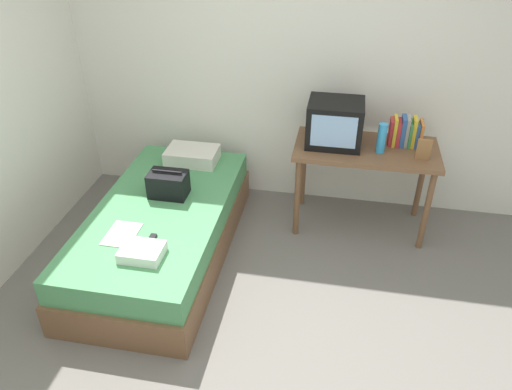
% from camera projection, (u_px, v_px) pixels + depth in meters
% --- Properties ---
extents(ground_plane, '(8.00, 8.00, 0.00)m').
position_uv_depth(ground_plane, '(247.00, 349.00, 3.24)').
color(ground_plane, slate).
extents(wall_back, '(5.20, 0.10, 2.60)m').
position_uv_depth(wall_back, '(293.00, 61.00, 4.19)').
color(wall_back, silver).
rests_on(wall_back, ground).
extents(bed, '(1.00, 2.00, 0.47)m').
position_uv_depth(bed, '(163.00, 231.00, 3.94)').
color(bed, brown).
rests_on(bed, ground).
extents(desk, '(1.16, 0.60, 0.77)m').
position_uv_depth(desk, '(365.00, 158.00, 4.05)').
color(desk, brown).
rests_on(desk, ground).
extents(tv, '(0.44, 0.39, 0.36)m').
position_uv_depth(tv, '(335.00, 123.00, 3.96)').
color(tv, black).
rests_on(tv, desk).
extents(water_bottle, '(0.07, 0.07, 0.24)m').
position_uv_depth(water_bottle, '(382.00, 138.00, 3.86)').
color(water_bottle, '#3399DB').
rests_on(water_bottle, desk).
extents(book_row, '(0.26, 0.17, 0.24)m').
position_uv_depth(book_row, '(405.00, 132.00, 3.97)').
color(book_row, '#B72D33').
rests_on(book_row, desk).
extents(picture_frame, '(0.11, 0.02, 0.17)m').
position_uv_depth(picture_frame, '(424.00, 149.00, 3.78)').
color(picture_frame, olive).
rests_on(picture_frame, desk).
extents(pillow, '(0.45, 0.31, 0.12)m').
position_uv_depth(pillow, '(192.00, 155.00, 4.38)').
color(pillow, silver).
rests_on(pillow, bed).
extents(handbag, '(0.30, 0.20, 0.22)m').
position_uv_depth(handbag, '(168.00, 184.00, 3.89)').
color(handbag, black).
rests_on(handbag, bed).
extents(magazine, '(0.21, 0.29, 0.01)m').
position_uv_depth(magazine, '(122.00, 234.00, 3.50)').
color(magazine, white).
rests_on(magazine, bed).
extents(remote_dark, '(0.04, 0.16, 0.02)m').
position_uv_depth(remote_dark, '(150.00, 241.00, 3.42)').
color(remote_dark, black).
rests_on(remote_dark, bed).
extents(folded_towel, '(0.28, 0.22, 0.07)m').
position_uv_depth(folded_towel, '(142.00, 252.00, 3.28)').
color(folded_towel, white).
rests_on(folded_towel, bed).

